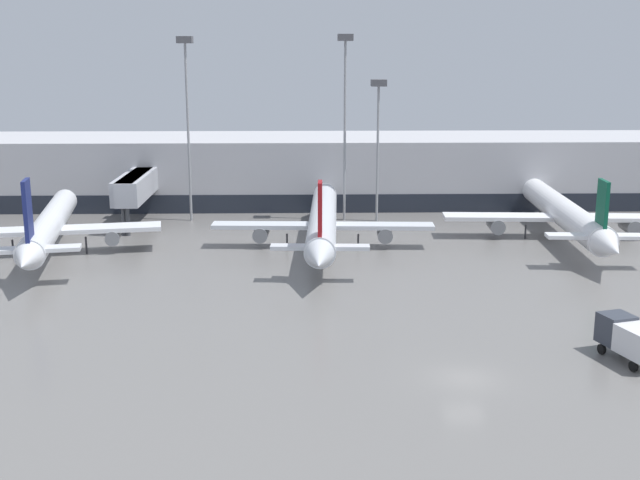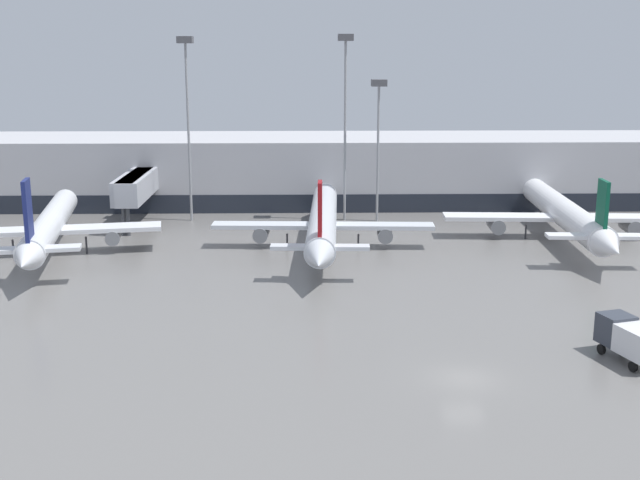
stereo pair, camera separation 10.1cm
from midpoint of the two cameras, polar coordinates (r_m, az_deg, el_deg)
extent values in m
plane|color=slate|center=(52.48, 10.29, -9.68)|extent=(320.00, 320.00, 0.00)
cube|color=#B2B2B7|center=(110.92, 4.09, 5.05)|extent=(160.00, 16.00, 9.00)
cube|color=#1E232D|center=(103.55, 4.47, 2.60)|extent=(156.80, 0.10, 2.40)
cube|color=#A8AAB2|center=(97.97, -12.83, 3.72)|extent=(2.60, 13.22, 2.80)
cylinder|color=#3F4247|center=(92.73, -13.46, 1.28)|extent=(0.44, 0.44, 3.20)
cube|color=#A8AAB2|center=(98.17, -13.11, 3.73)|extent=(2.60, 13.03, 2.80)
cylinder|color=#3F4247|center=(93.03, -13.75, 1.30)|extent=(0.44, 0.44, 3.20)
cylinder|color=white|center=(93.76, 16.86, 1.99)|extent=(4.75, 30.50, 2.96)
cone|color=white|center=(109.85, 14.69, 3.71)|extent=(3.00, 3.42, 2.81)
cone|color=white|center=(77.43, 20.04, -0.54)|extent=(2.92, 4.59, 2.67)
cube|color=white|center=(93.15, 16.95, 1.55)|extent=(26.61, 4.61, 0.44)
cube|color=white|center=(80.56, 19.33, 0.25)|extent=(10.15, 2.30, 0.35)
cube|color=#0C5138|center=(79.98, 19.49, 2.33)|extent=(0.52, 2.76, 4.78)
cylinder|color=slate|center=(91.71, 12.43, 1.06)|extent=(1.82, 3.45, 1.63)
cylinder|color=slate|center=(95.50, 21.22, 0.95)|extent=(1.82, 3.45, 1.63)
cylinder|color=#2D2D33|center=(103.55, 15.43, 1.92)|extent=(0.20, 0.20, 1.55)
cylinder|color=#2D2D33|center=(91.74, 14.45, 0.56)|extent=(0.20, 0.20, 1.55)
cylinder|color=#2D2D33|center=(93.92, 19.50, 0.51)|extent=(0.20, 0.20, 1.55)
cylinder|color=silver|center=(86.94, -18.60, 1.10)|extent=(7.06, 26.77, 2.71)
cone|color=silver|center=(101.40, -17.52, 2.84)|extent=(3.03, 3.37, 2.58)
cone|color=silver|center=(72.13, -20.18, -1.42)|extent=(3.08, 4.42, 2.44)
cube|color=silver|center=(86.41, -18.63, 0.66)|extent=(22.56, 6.70, 0.44)
cube|color=silver|center=(75.04, -19.82, -0.63)|extent=(8.66, 3.09, 0.35)
cube|color=navy|center=(74.34, -20.03, 1.90)|extent=(0.81, 2.79, 5.67)
cylinder|color=slate|center=(85.92, -14.46, 0.31)|extent=(2.03, 3.58, 1.49)
cylinder|color=#2D2D33|center=(95.78, -17.84, 0.94)|extent=(0.20, 0.20, 1.78)
cylinder|color=#2D2D33|center=(86.68, -20.95, -0.55)|extent=(0.20, 0.20, 1.78)
cylinder|color=#2D2D33|center=(85.66, -16.24, -0.35)|extent=(0.20, 0.20, 1.78)
cylinder|color=silver|center=(85.24, 0.25, 1.50)|extent=(4.22, 30.04, 2.87)
cone|color=silver|center=(101.50, 0.43, 3.41)|extent=(2.87, 3.28, 2.73)
cone|color=silver|center=(68.56, -0.02, -1.41)|extent=(2.78, 4.42, 2.58)
cube|color=silver|center=(84.63, 0.24, 1.02)|extent=(23.50, 3.46, 0.44)
cube|color=silver|center=(71.74, 0.04, -0.51)|extent=(8.95, 1.75, 0.35)
cube|color=maroon|center=(71.04, 0.04, 2.04)|extent=(0.46, 2.18, 5.36)
cylinder|color=slate|center=(85.19, -4.18, 0.47)|extent=(1.70, 2.71, 1.58)
cylinder|color=slate|center=(84.95, 4.66, 0.42)|extent=(1.70, 2.71, 1.58)
cylinder|color=#2D2D33|center=(95.19, 0.36, 1.46)|extent=(0.20, 0.20, 1.61)
cylinder|color=#2D2D33|center=(84.39, -2.32, -0.09)|extent=(0.20, 0.20, 1.61)
cylinder|color=#2D2D33|center=(84.25, 2.78, -0.11)|extent=(0.20, 0.20, 1.61)
cube|color=#333842|center=(58.85, 20.33, -5.95)|extent=(2.52, 2.49, 2.07)
cylinder|color=black|center=(58.79, 19.42, -7.33)|extent=(0.44, 0.74, 0.70)
cylinder|color=black|center=(59.94, 20.91, -7.06)|extent=(0.44, 0.74, 0.70)
cylinder|color=black|center=(56.42, 21.42, -8.37)|extent=(0.44, 0.74, 0.70)
cylinder|color=gray|center=(97.36, 4.17, 6.06)|extent=(0.30, 0.30, 16.26)
cube|color=#4C4C51|center=(96.67, 4.25, 11.08)|extent=(1.80, 1.80, 0.80)
cylinder|color=gray|center=(97.38, 1.82, 7.63)|extent=(0.30, 0.30, 21.48)
cube|color=#4C4C51|center=(96.93, 1.87, 14.20)|extent=(1.80, 1.80, 0.80)
cylinder|color=gray|center=(98.38, -9.30, 7.45)|extent=(0.30, 0.30, 21.21)
cube|color=#4C4C51|center=(97.92, -9.55, 13.87)|extent=(1.80, 1.80, 0.80)
camera|label=1|loc=(0.05, -89.96, 0.01)|focal=45.00mm
camera|label=2|loc=(0.05, 90.04, -0.01)|focal=45.00mm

